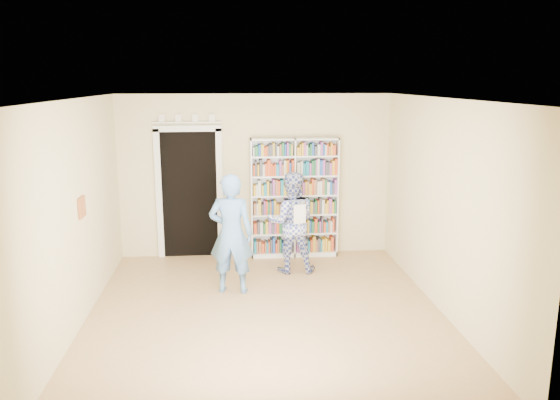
# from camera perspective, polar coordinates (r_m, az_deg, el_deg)

# --- Properties ---
(floor) EXTENTS (5.00, 5.00, 0.00)m
(floor) POSITION_cam_1_polar(r_m,az_deg,el_deg) (7.10, -1.46, -11.82)
(floor) COLOR #A4784F
(floor) RESTS_ON ground
(ceiling) EXTENTS (5.00, 5.00, 0.00)m
(ceiling) POSITION_cam_1_polar(r_m,az_deg,el_deg) (6.47, -1.60, 10.53)
(ceiling) COLOR white
(ceiling) RESTS_ON wall_back
(wall_back) EXTENTS (4.50, 0.00, 4.50)m
(wall_back) POSITION_cam_1_polar(r_m,az_deg,el_deg) (9.10, -2.55, 2.52)
(wall_back) COLOR beige
(wall_back) RESTS_ON floor
(wall_left) EXTENTS (0.00, 5.00, 5.00)m
(wall_left) POSITION_cam_1_polar(r_m,az_deg,el_deg) (6.89, -20.54, -1.49)
(wall_left) COLOR beige
(wall_left) RESTS_ON floor
(wall_right) EXTENTS (0.00, 5.00, 5.00)m
(wall_right) POSITION_cam_1_polar(r_m,az_deg,el_deg) (7.16, 16.76, -0.73)
(wall_right) COLOR beige
(wall_right) RESTS_ON floor
(bookshelf) EXTENTS (1.45, 0.27, 1.99)m
(bookshelf) POSITION_cam_1_polar(r_m,az_deg,el_deg) (9.07, 1.50, 0.28)
(bookshelf) COLOR white
(bookshelf) RESTS_ON floor
(doorway) EXTENTS (1.10, 0.08, 2.43)m
(doorway) POSITION_cam_1_polar(r_m,az_deg,el_deg) (9.13, -9.45, 1.31)
(doorway) COLOR black
(doorway) RESTS_ON floor
(wall_art) EXTENTS (0.03, 0.25, 0.25)m
(wall_art) POSITION_cam_1_polar(r_m,az_deg,el_deg) (7.07, -20.00, -0.71)
(wall_art) COLOR brown
(wall_art) RESTS_ON wall_left
(man_blue) EXTENTS (0.68, 0.51, 1.69)m
(man_blue) POSITION_cam_1_polar(r_m,az_deg,el_deg) (7.55, -5.13, -3.53)
(man_blue) COLOR #5380BA
(man_blue) RESTS_ON floor
(man_plaid) EXTENTS (0.80, 0.64, 1.57)m
(man_plaid) POSITION_cam_1_polar(r_m,az_deg,el_deg) (8.36, 1.18, -2.34)
(man_plaid) COLOR #2E3C8F
(man_plaid) RESTS_ON floor
(paper_sheet) EXTENTS (0.19, 0.09, 0.29)m
(paper_sheet) POSITION_cam_1_polar(r_m,az_deg,el_deg) (8.05, 2.08, -1.48)
(paper_sheet) COLOR white
(paper_sheet) RESTS_ON man_plaid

